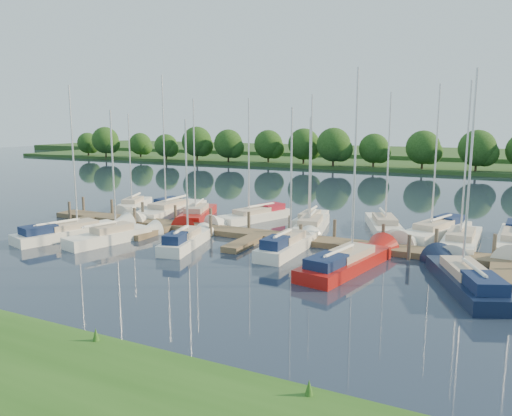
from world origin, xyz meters
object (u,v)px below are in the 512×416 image
at_px(sailboat_n_0, 133,206).
at_px(sailboat_s_2, 186,242).
at_px(dock, 257,237).
at_px(sailboat_n_5, 309,221).
at_px(motorboat, 167,207).

xyz_separation_m(sailboat_n_0, sailboat_s_2, (13.16, -10.18, 0.07)).
xyz_separation_m(dock, sailboat_n_0, (-16.61, 6.06, 0.08)).
relative_size(sailboat_n_0, sailboat_s_2, 1.06).
bearing_deg(dock, sailboat_n_5, 78.59).
bearing_deg(sailboat_s_2, motorboat, 118.97).
relative_size(dock, sailboat_n_5, 4.35).
bearing_deg(sailboat_n_0, motorboat, 168.88).
bearing_deg(motorboat, sailboat_n_0, 17.34).
height_order(sailboat_n_0, sailboat_n_5, sailboat_n_0).
bearing_deg(sailboat_n_0, sailboat_s_2, 120.78).
xyz_separation_m(sailboat_n_0, motorboat, (3.57, 0.66, 0.05)).
relative_size(dock, sailboat_n_0, 4.16).
relative_size(motorboat, sailboat_s_2, 0.61).
relative_size(sailboat_n_5, sailboat_s_2, 1.01).
bearing_deg(sailboat_s_2, dock, 37.41).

